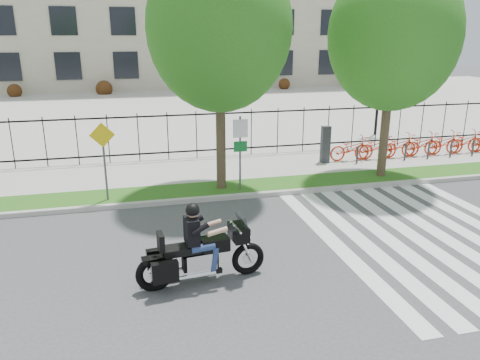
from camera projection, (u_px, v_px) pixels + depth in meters
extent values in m
plane|color=#3E3E41|center=(254.00, 254.00, 11.53)|extent=(120.00, 120.00, 0.00)
cube|color=#A7A69D|center=(221.00, 198.00, 15.31)|extent=(60.00, 0.20, 0.15)
cube|color=#225615|center=(216.00, 190.00, 16.10)|extent=(60.00, 1.50, 0.15)
cube|color=#9E9B94|center=(204.00, 170.00, 18.42)|extent=(60.00, 3.50, 0.15)
cube|color=#9E9B94|center=(165.00, 107.00, 34.69)|extent=(80.00, 34.00, 0.10)
cylinder|color=black|center=(378.00, 98.00, 24.34)|extent=(0.14, 0.14, 4.00)
cylinder|color=black|center=(381.00, 61.00, 23.77)|extent=(0.06, 0.70, 0.70)
sphere|color=white|center=(375.00, 59.00, 23.66)|extent=(0.36, 0.36, 0.36)
sphere|color=white|center=(388.00, 59.00, 23.82)|extent=(0.36, 0.36, 0.36)
cylinder|color=#3E3021|center=(221.00, 132.00, 15.54)|extent=(0.32, 0.32, 3.87)
ellipsoid|color=#155C15|center=(219.00, 28.00, 14.56)|extent=(4.58, 4.58, 5.26)
cylinder|color=#3E3021|center=(385.00, 127.00, 16.96)|extent=(0.32, 0.32, 3.67)
ellipsoid|color=#155C15|center=(394.00, 35.00, 16.01)|extent=(4.51, 4.51, 5.19)
cube|color=#2D2D33|center=(325.00, 144.00, 19.08)|extent=(0.35, 0.25, 1.50)
imported|color=red|center=(352.00, 148.00, 19.42)|extent=(1.94, 0.67, 1.02)
cylinder|color=#2D2D33|center=(357.00, 155.00, 19.01)|extent=(0.08, 0.08, 0.70)
imported|color=red|center=(376.00, 147.00, 19.67)|extent=(1.94, 0.67, 1.02)
cylinder|color=#2D2D33|center=(382.00, 153.00, 19.26)|extent=(0.08, 0.08, 0.70)
imported|color=red|center=(399.00, 146.00, 19.92)|extent=(1.94, 0.67, 1.02)
cylinder|color=#2D2D33|center=(405.00, 152.00, 19.51)|extent=(0.08, 0.08, 0.70)
imported|color=red|center=(422.00, 144.00, 20.17)|extent=(1.94, 0.67, 1.02)
cylinder|color=#2D2D33|center=(428.00, 150.00, 19.76)|extent=(0.08, 0.08, 0.70)
imported|color=red|center=(444.00, 143.00, 20.42)|extent=(1.94, 0.67, 1.02)
cylinder|color=#2D2D33|center=(451.00, 149.00, 20.01)|extent=(0.08, 0.08, 0.70)
imported|color=red|center=(466.00, 142.00, 20.67)|extent=(1.94, 0.67, 1.02)
cylinder|color=#2D2D33|center=(473.00, 148.00, 20.26)|extent=(0.08, 0.08, 0.70)
cylinder|color=#59595B|center=(240.00, 154.00, 15.56)|extent=(0.07, 0.07, 2.50)
cube|color=white|center=(240.00, 129.00, 15.26)|extent=(0.50, 0.03, 0.60)
cube|color=#0C6626|center=(240.00, 146.00, 15.44)|extent=(0.45, 0.03, 0.35)
cylinder|color=#59595B|center=(105.00, 163.00, 14.58)|extent=(0.07, 0.07, 2.40)
cube|color=yellow|center=(102.00, 135.00, 14.27)|extent=(0.78, 0.03, 0.78)
torus|color=black|center=(248.00, 259.00, 10.50)|extent=(0.77, 0.22, 0.76)
torus|color=black|center=(155.00, 274.00, 9.83)|extent=(0.82, 0.25, 0.81)
cube|color=black|center=(239.00, 232.00, 10.23)|extent=(0.39, 0.64, 0.33)
cube|color=#26262B|center=(242.00, 221.00, 10.18)|extent=(0.22, 0.57, 0.34)
cube|color=silver|center=(200.00, 261.00, 10.11)|extent=(0.70, 0.44, 0.44)
cube|color=black|center=(215.00, 244.00, 10.11)|extent=(0.64, 0.43, 0.29)
cube|color=black|center=(182.00, 249.00, 9.89)|extent=(0.81, 0.47, 0.15)
cube|color=black|center=(161.00, 242.00, 9.67)|extent=(0.15, 0.38, 0.38)
cube|color=black|center=(165.00, 272.00, 9.53)|extent=(0.57, 0.23, 0.44)
cube|color=black|center=(159.00, 258.00, 10.13)|extent=(0.57, 0.23, 0.44)
cube|color=black|center=(192.00, 231.00, 9.84)|extent=(0.31, 0.47, 0.57)
sphere|color=tan|center=(193.00, 212.00, 9.73)|extent=(0.25, 0.25, 0.25)
sphere|color=black|center=(193.00, 210.00, 9.71)|extent=(0.30, 0.30, 0.30)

